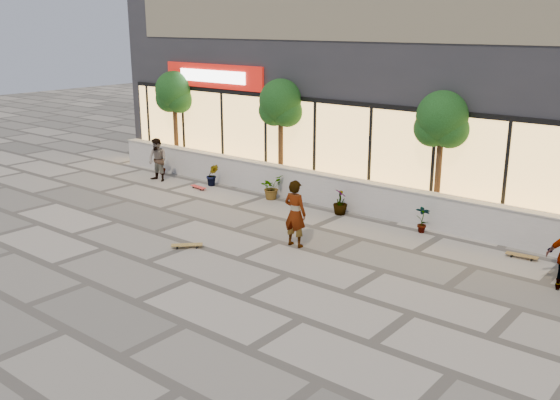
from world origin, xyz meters
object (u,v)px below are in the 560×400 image
Objects in this scene: tree_midwest at (281,106)px; skater_center at (295,213)px; tree_mideast at (442,123)px; skateboard_right_near at (522,256)px; tree_west at (174,94)px; skateboard_center at (187,245)px; skateboard_left at (198,187)px; skater_left at (158,160)px.

tree_midwest is 2.15× the size of skater_center.
tree_mideast reaches higher than skateboard_right_near.
tree_mideast is 4.51m from skateboard_right_near.
tree_midwest is at bearing -48.95° from skater_center.
tree_west is 4.84× the size of skateboard_right_near.
skateboard_left is at bearing 88.05° from skateboard_center.
skater_left is 2.12× the size of skateboard_left.
tree_mideast is 8.08m from skateboard_center.
skater_center reaches higher than skateboard_left.
skateboard_left is at bearing -139.72° from tree_midwest.
skateboard_left is (-6.31, 2.48, -0.83)m from skater_center.
tree_west is at bearing 117.30° from skater_left.
skateboard_center is (-4.09, -6.34, -2.90)m from tree_mideast.
tree_midwest reaches higher than skateboard_right_near.
skater_left is (-8.33, 2.36, -0.10)m from skater_center.
tree_west is at bearing 94.16° from skateboard_center.
skater_center is at bearing -24.72° from tree_west.
tree_midwest is at bearing 61.49° from skateboard_center.
skater_left reaches higher than skateboard_left.
skateboard_left is 11.38m from skateboard_right_near.
skateboard_right_near is at bearing -1.17° from skater_left.
skateboard_center is at bearing -40.53° from tree_west.
tree_west is 14.97m from skateboard_right_near.
skater_center is 6.83m from skateboard_left.
tree_midwest is at bearing 180.00° from tree_mideast.
tree_mideast is 5.11× the size of skateboard_left.
skateboard_center is 8.67m from skateboard_right_near.
skateboard_right_near is (9.11, -1.50, -2.91)m from tree_midwest.
skateboard_center is at bearing 40.75° from skater_center.
tree_west reaches higher than skateboard_right_near.
skateboard_center is at bearing -73.20° from tree_midwest.
tree_mideast is at bearing 11.87° from skateboard_center.
skater_left is 13.43m from skateboard_right_near.
skateboard_right_near is (3.11, -1.50, -2.91)m from tree_mideast.
tree_west is 5.11× the size of skateboard_left.
skateboard_center is at bearing -152.26° from skateboard_right_near.
tree_west is 2.41× the size of skater_left.
tree_west is 1.00× the size of tree_mideast.
skateboard_center is 0.96× the size of skateboard_left.
tree_midwest is at bearing 49.41° from skateboard_left.
tree_midwest is 6.32m from skater_center.
tree_midwest is 1.00× the size of tree_mideast.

